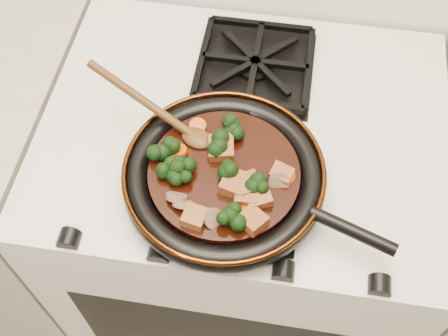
# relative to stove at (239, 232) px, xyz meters

# --- Properties ---
(stove) EXTENTS (0.76, 0.60, 0.90)m
(stove) POSITION_rel_stove_xyz_m (0.00, 0.00, 0.00)
(stove) COLOR beige
(stove) RESTS_ON ground
(burner_grate_front) EXTENTS (0.23, 0.23, 0.03)m
(burner_grate_front) POSITION_rel_stove_xyz_m (0.00, -0.14, 0.46)
(burner_grate_front) COLOR black
(burner_grate_front) RESTS_ON stove
(burner_grate_back) EXTENTS (0.23, 0.23, 0.03)m
(burner_grate_back) POSITION_rel_stove_xyz_m (0.00, 0.14, 0.46)
(burner_grate_back) COLOR black
(burner_grate_back) RESTS_ON stove
(skillet) EXTENTS (0.45, 0.34, 0.05)m
(skillet) POSITION_rel_stove_xyz_m (-0.01, -0.15, 0.49)
(skillet) COLOR black
(skillet) RESTS_ON burner_grate_front
(braising_sauce) EXTENTS (0.25, 0.25, 0.02)m
(braising_sauce) POSITION_rel_stove_xyz_m (-0.02, -0.14, 0.50)
(braising_sauce) COLOR black
(braising_sauce) RESTS_ON skillet
(tofu_cube_0) EXTENTS (0.05, 0.05, 0.03)m
(tofu_cube_0) POSITION_rel_stove_xyz_m (0.00, -0.17, 0.52)
(tofu_cube_0) COLOR brown
(tofu_cube_0) RESTS_ON braising_sauce
(tofu_cube_1) EXTENTS (0.05, 0.05, 0.03)m
(tofu_cube_1) POSITION_rel_stove_xyz_m (-0.03, -0.10, 0.52)
(tofu_cube_1) COLOR brown
(tofu_cube_1) RESTS_ON braising_sauce
(tofu_cube_2) EXTENTS (0.05, 0.05, 0.03)m
(tofu_cube_2) POSITION_rel_stove_xyz_m (0.05, -0.19, 0.52)
(tofu_cube_2) COLOR brown
(tofu_cube_2) RESTS_ON braising_sauce
(tofu_cube_3) EXTENTS (0.05, 0.05, 0.03)m
(tofu_cube_3) POSITION_rel_stove_xyz_m (0.04, -0.23, 0.52)
(tofu_cube_3) COLOR brown
(tofu_cube_3) RESTS_ON braising_sauce
(tofu_cube_4) EXTENTS (0.04, 0.04, 0.02)m
(tofu_cube_4) POSITION_rel_stove_xyz_m (0.03, -0.19, 0.52)
(tofu_cube_4) COLOR brown
(tofu_cube_4) RESTS_ON braising_sauce
(tofu_cube_5) EXTENTS (0.05, 0.06, 0.03)m
(tofu_cube_5) POSITION_rel_stove_xyz_m (0.03, -0.17, 0.52)
(tofu_cube_5) COLOR brown
(tofu_cube_5) RESTS_ON braising_sauce
(tofu_cube_6) EXTENTS (0.04, 0.04, 0.03)m
(tofu_cube_6) POSITION_rel_stove_xyz_m (0.08, -0.14, 0.52)
(tofu_cube_6) COLOR brown
(tofu_cube_6) RESTS_ON braising_sauce
(tofu_cube_7) EXTENTS (0.04, 0.04, 0.02)m
(tofu_cube_7) POSITION_rel_stove_xyz_m (-0.05, -0.24, 0.52)
(tofu_cube_7) COLOR brown
(tofu_cube_7) RESTS_ON braising_sauce
(broccoli_floret_0) EXTENTS (0.09, 0.09, 0.07)m
(broccoli_floret_0) POSITION_rel_stove_xyz_m (-0.03, -0.10, 0.52)
(broccoli_floret_0) COLOR black
(broccoli_floret_0) RESTS_ON braising_sauce
(broccoli_floret_1) EXTENTS (0.08, 0.08, 0.07)m
(broccoli_floret_1) POSITION_rel_stove_xyz_m (-0.01, -0.15, 0.52)
(broccoli_floret_1) COLOR black
(broccoli_floret_1) RESTS_ON braising_sauce
(broccoli_floret_2) EXTENTS (0.08, 0.08, 0.06)m
(broccoli_floret_2) POSITION_rel_stove_xyz_m (-0.10, -0.17, 0.52)
(broccoli_floret_2) COLOR black
(broccoli_floret_2) RESTS_ON braising_sauce
(broccoli_floret_3) EXTENTS (0.08, 0.08, 0.07)m
(broccoli_floret_3) POSITION_rel_stove_xyz_m (-0.02, -0.07, 0.52)
(broccoli_floret_3) COLOR black
(broccoli_floret_3) RESTS_ON braising_sauce
(broccoli_floret_4) EXTENTS (0.07, 0.07, 0.07)m
(broccoli_floret_4) POSITION_rel_stove_xyz_m (-0.12, -0.12, 0.52)
(broccoli_floret_4) COLOR black
(broccoli_floret_4) RESTS_ON braising_sauce
(broccoli_floret_5) EXTENTS (0.07, 0.07, 0.06)m
(broccoli_floret_5) POSITION_rel_stove_xyz_m (0.01, -0.23, 0.52)
(broccoli_floret_5) COLOR black
(broccoli_floret_5) RESTS_ON braising_sauce
(broccoli_floret_6) EXTENTS (0.09, 0.09, 0.06)m
(broccoli_floret_6) POSITION_rel_stove_xyz_m (-0.11, -0.13, 0.52)
(broccoli_floret_6) COLOR black
(broccoli_floret_6) RESTS_ON braising_sauce
(broccoli_floret_7) EXTENTS (0.09, 0.08, 0.07)m
(broccoli_floret_7) POSITION_rel_stove_xyz_m (0.05, -0.16, 0.52)
(broccoli_floret_7) COLOR black
(broccoli_floret_7) RESTS_ON braising_sauce
(broccoli_floret_8) EXTENTS (0.08, 0.08, 0.06)m
(broccoli_floret_8) POSITION_rel_stove_xyz_m (-0.08, -0.16, 0.52)
(broccoli_floret_8) COLOR black
(broccoli_floret_8) RESTS_ON braising_sauce
(broccoli_floret_9) EXTENTS (0.07, 0.07, 0.06)m
(broccoli_floret_9) POSITION_rel_stove_xyz_m (-0.02, -0.07, 0.52)
(broccoli_floret_9) COLOR black
(broccoli_floret_9) RESTS_ON braising_sauce
(carrot_coin_0) EXTENTS (0.03, 0.03, 0.02)m
(carrot_coin_0) POSITION_rel_stove_xyz_m (-0.10, -0.12, 0.51)
(carrot_coin_0) COLOR #B53905
(carrot_coin_0) RESTS_ON braising_sauce
(carrot_coin_1) EXTENTS (0.03, 0.03, 0.01)m
(carrot_coin_1) POSITION_rel_stove_xyz_m (-0.08, -0.06, 0.51)
(carrot_coin_1) COLOR #B53905
(carrot_coin_1) RESTS_ON braising_sauce
(carrot_coin_2) EXTENTS (0.03, 0.03, 0.01)m
(carrot_coin_2) POSITION_rel_stove_xyz_m (0.03, -0.20, 0.51)
(carrot_coin_2) COLOR #B53905
(carrot_coin_2) RESTS_ON braising_sauce
(carrot_coin_3) EXTENTS (0.03, 0.03, 0.01)m
(carrot_coin_3) POSITION_rel_stove_xyz_m (-0.08, -0.15, 0.51)
(carrot_coin_3) COLOR #B53905
(carrot_coin_3) RESTS_ON braising_sauce
(carrot_coin_4) EXTENTS (0.03, 0.03, 0.02)m
(carrot_coin_4) POSITION_rel_stove_xyz_m (0.09, -0.14, 0.51)
(carrot_coin_4) COLOR #B53905
(carrot_coin_4) RESTS_ON braising_sauce
(mushroom_slice_0) EXTENTS (0.04, 0.03, 0.03)m
(mushroom_slice_0) POSITION_rel_stove_xyz_m (-0.08, -0.21, 0.52)
(mushroom_slice_0) COLOR brown
(mushroom_slice_0) RESTS_ON braising_sauce
(mushroom_slice_1) EXTENTS (0.03, 0.03, 0.03)m
(mushroom_slice_1) POSITION_rel_stove_xyz_m (-0.07, -0.22, 0.52)
(mushroom_slice_1) COLOR brown
(mushroom_slice_1) RESTS_ON braising_sauce
(mushroom_slice_2) EXTENTS (0.04, 0.03, 0.03)m
(mushroom_slice_2) POSITION_rel_stove_xyz_m (0.07, -0.15, 0.52)
(mushroom_slice_2) COLOR brown
(mushroom_slice_2) RESTS_ON braising_sauce
(mushroom_slice_3) EXTENTS (0.04, 0.04, 0.03)m
(mushroom_slice_3) POSITION_rel_stove_xyz_m (-0.02, -0.24, 0.52)
(mushroom_slice_3) COLOR brown
(mushroom_slice_3) RESTS_ON braising_sauce
(wooden_spoon) EXTENTS (0.14, 0.08, 0.23)m
(wooden_spoon) POSITION_rel_stove_xyz_m (-0.13, -0.07, 0.53)
(wooden_spoon) COLOR #46290F
(wooden_spoon) RESTS_ON braising_sauce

